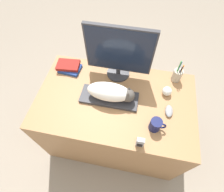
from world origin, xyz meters
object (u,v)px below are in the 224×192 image
object	(u,v)px
monitor	(119,52)
computer_mouse	(169,111)
coffee_mug	(156,125)
phone	(140,142)
cat	(112,92)
keyboard	(109,98)
baseball	(167,91)
pen_cup	(177,75)
book_stack	(69,67)

from	to	relation	value
monitor	computer_mouse	bearing A→B (deg)	-33.71
monitor	coffee_mug	size ratio (longest dim) A/B	4.47
monitor	phone	xyz separation A→B (m)	(0.25, -0.59, -0.20)
cat	monitor	distance (m)	0.31
keyboard	baseball	bearing A→B (deg)	16.72
coffee_mug	pen_cup	bearing A→B (deg)	73.16
cat	coffee_mug	bearing A→B (deg)	-27.63
phone	pen_cup	bearing A→B (deg)	69.06
monitor	pen_cup	bearing A→B (deg)	4.29
phone	computer_mouse	bearing A→B (deg)	57.01
baseball	book_stack	distance (m)	0.86
monitor	computer_mouse	distance (m)	0.58
computer_mouse	phone	size ratio (longest dim) A/B	1.05
keyboard	pen_cup	size ratio (longest dim) A/B	2.08
keyboard	monitor	distance (m)	0.36
keyboard	monitor	size ratio (longest dim) A/B	0.87
computer_mouse	phone	xyz separation A→B (m)	(-0.19, -0.30, 0.03)
keyboard	monitor	world-z (taller)	monitor
coffee_mug	phone	size ratio (longest dim) A/B	1.16
cat	coffee_mug	world-z (taller)	cat
computer_mouse	book_stack	distance (m)	0.92
book_stack	monitor	bearing A→B (deg)	3.51
keyboard	pen_cup	bearing A→B (deg)	30.18
baseball	book_stack	xyz separation A→B (m)	(-0.86, 0.10, -0.01)
pen_cup	keyboard	bearing A→B (deg)	-149.82
keyboard	baseball	world-z (taller)	baseball
book_stack	baseball	bearing A→B (deg)	-6.90
coffee_mug	phone	world-z (taller)	coffee_mug
coffee_mug	book_stack	distance (m)	0.89
keyboard	phone	size ratio (longest dim) A/B	4.54
baseball	pen_cup	bearing A→B (deg)	66.33
baseball	phone	distance (m)	0.49
keyboard	computer_mouse	xyz separation A→B (m)	(0.47, -0.03, 0.00)
book_stack	computer_mouse	bearing A→B (deg)	-17.01
cat	computer_mouse	xyz separation A→B (m)	(0.45, -0.03, -0.08)
keyboard	coffee_mug	xyz separation A→B (m)	(0.37, -0.18, 0.04)
coffee_mug	cat	bearing A→B (deg)	152.37
computer_mouse	pen_cup	xyz separation A→B (m)	(0.05, 0.33, 0.04)
coffee_mug	book_stack	size ratio (longest dim) A/B	0.54
coffee_mug	baseball	size ratio (longest dim) A/B	1.56
phone	baseball	bearing A→B (deg)	70.08
monitor	coffee_mug	bearing A→B (deg)	-52.16
keyboard	computer_mouse	distance (m)	0.47
monitor	coffee_mug	xyz separation A→B (m)	(0.35, -0.45, -0.20)
keyboard	coffee_mug	bearing A→B (deg)	-26.23
computer_mouse	book_stack	world-z (taller)	book_stack
coffee_mug	phone	xyz separation A→B (m)	(-0.09, -0.15, -0.00)
coffee_mug	pen_cup	world-z (taller)	pen_cup
coffee_mug	pen_cup	xyz separation A→B (m)	(0.15, 0.48, 0.01)
computer_mouse	baseball	xyz separation A→B (m)	(-0.02, 0.17, 0.02)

